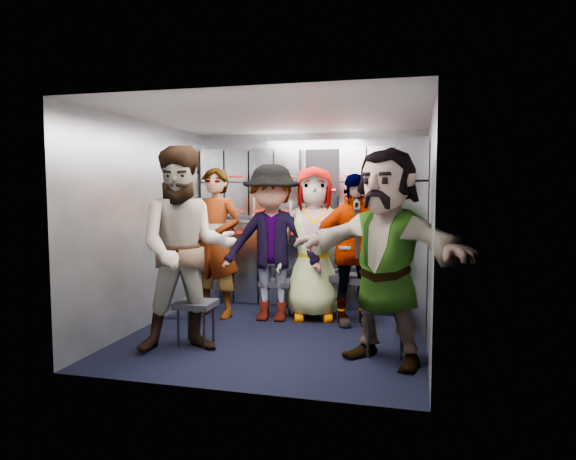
% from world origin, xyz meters
% --- Properties ---
extents(floor, '(3.00, 3.00, 0.00)m').
position_xyz_m(floor, '(0.00, 0.00, 0.00)').
color(floor, black).
rests_on(floor, ground).
extents(wall_back, '(2.80, 0.04, 2.10)m').
position_xyz_m(wall_back, '(0.00, 1.50, 1.05)').
color(wall_back, gray).
rests_on(wall_back, ground).
extents(wall_left, '(0.04, 3.00, 2.10)m').
position_xyz_m(wall_left, '(-1.40, 0.00, 1.05)').
color(wall_left, gray).
rests_on(wall_left, ground).
extents(wall_right, '(0.04, 3.00, 2.10)m').
position_xyz_m(wall_right, '(1.40, 0.00, 1.05)').
color(wall_right, gray).
rests_on(wall_right, ground).
extents(ceiling, '(2.80, 3.00, 0.02)m').
position_xyz_m(ceiling, '(0.00, 0.00, 2.10)').
color(ceiling, silver).
rests_on(ceiling, wall_back).
extents(cart_bank_back, '(2.68, 0.38, 0.99)m').
position_xyz_m(cart_bank_back, '(0.00, 1.29, 0.49)').
color(cart_bank_back, '#979CA7').
rests_on(cart_bank_back, ground).
extents(cart_bank_left, '(0.38, 0.76, 0.99)m').
position_xyz_m(cart_bank_left, '(-1.19, 0.56, 0.49)').
color(cart_bank_left, '#979CA7').
rests_on(cart_bank_left, ground).
extents(counter, '(2.68, 0.42, 0.03)m').
position_xyz_m(counter, '(0.00, 1.29, 1.01)').
color(counter, '#BABDC2').
rests_on(counter, cart_bank_back).
extents(locker_bank_back, '(2.68, 0.28, 0.82)m').
position_xyz_m(locker_bank_back, '(0.00, 1.35, 1.49)').
color(locker_bank_back, '#979CA7').
rests_on(locker_bank_back, wall_back).
extents(locker_bank_right, '(0.28, 1.00, 0.82)m').
position_xyz_m(locker_bank_right, '(1.25, 0.70, 1.49)').
color(locker_bank_right, '#979CA7').
rests_on(locker_bank_right, wall_right).
extents(right_cabinet, '(0.28, 1.20, 1.00)m').
position_xyz_m(right_cabinet, '(1.25, 0.60, 0.50)').
color(right_cabinet, '#979CA7').
rests_on(right_cabinet, ground).
extents(coffee_niche, '(0.46, 0.16, 0.84)m').
position_xyz_m(coffee_niche, '(0.18, 1.41, 1.47)').
color(coffee_niche, black).
rests_on(coffee_niche, wall_back).
extents(red_latch_strip, '(2.60, 0.02, 0.03)m').
position_xyz_m(red_latch_strip, '(0.00, 1.09, 0.88)').
color(red_latch_strip, '#AA170B').
rests_on(red_latch_strip, cart_bank_back).
extents(jump_seat_near_left, '(0.34, 0.32, 0.40)m').
position_xyz_m(jump_seat_near_left, '(-0.64, -0.56, 0.35)').
color(jump_seat_near_left, black).
rests_on(jump_seat_near_left, ground).
extents(jump_seat_mid_left, '(0.36, 0.34, 0.40)m').
position_xyz_m(jump_seat_mid_left, '(-0.21, 0.63, 0.35)').
color(jump_seat_mid_left, black).
rests_on(jump_seat_mid_left, ground).
extents(jump_seat_center, '(0.48, 0.46, 0.50)m').
position_xyz_m(jump_seat_center, '(0.21, 0.81, 0.44)').
color(jump_seat_center, black).
rests_on(jump_seat_center, ground).
extents(jump_seat_mid_right, '(0.51, 0.50, 0.48)m').
position_xyz_m(jump_seat_mid_right, '(0.65, 0.67, 0.43)').
color(jump_seat_mid_right, black).
rests_on(jump_seat_mid_right, ground).
extents(jump_seat_near_right, '(0.38, 0.37, 0.44)m').
position_xyz_m(jump_seat_near_right, '(1.05, -0.43, 0.39)').
color(jump_seat_near_right, black).
rests_on(jump_seat_near_right, ground).
extents(attendant_standing, '(0.66, 0.49, 1.64)m').
position_xyz_m(attendant_standing, '(-0.85, 0.46, 0.82)').
color(attendant_standing, black).
rests_on(attendant_standing, ground).
extents(attendant_arc_a, '(1.07, 0.98, 1.78)m').
position_xyz_m(attendant_arc_a, '(-0.64, -0.74, 0.89)').
color(attendant_arc_a, black).
rests_on(attendant_arc_a, ground).
extents(attendant_arc_b, '(1.12, 0.69, 1.67)m').
position_xyz_m(attendant_arc_b, '(-0.21, 0.45, 0.84)').
color(attendant_arc_b, black).
rests_on(attendant_arc_b, ground).
extents(attendant_arc_c, '(0.90, 0.69, 1.65)m').
position_xyz_m(attendant_arc_c, '(0.21, 0.63, 0.83)').
color(attendant_arc_c, black).
rests_on(attendant_arc_c, ground).
extents(attendant_arc_d, '(1.00, 0.68, 1.57)m').
position_xyz_m(attendant_arc_d, '(0.65, 0.49, 0.79)').
color(attendant_arc_d, black).
rests_on(attendant_arc_d, ground).
extents(attendant_arc_e, '(1.69, 1.18, 1.75)m').
position_xyz_m(attendant_arc_e, '(1.05, -0.61, 0.88)').
color(attendant_arc_e, black).
rests_on(attendant_arc_e, ground).
extents(bottle_left, '(0.07, 0.07, 0.24)m').
position_xyz_m(bottle_left, '(-0.19, 1.24, 1.15)').
color(bottle_left, white).
rests_on(bottle_left, counter).
extents(bottle_mid, '(0.07, 0.07, 0.28)m').
position_xyz_m(bottle_mid, '(-0.65, 1.24, 1.17)').
color(bottle_mid, white).
rests_on(bottle_mid, counter).
extents(bottle_right, '(0.06, 0.06, 0.28)m').
position_xyz_m(bottle_right, '(0.64, 1.24, 1.17)').
color(bottle_right, white).
rests_on(bottle_right, counter).
extents(cup_left, '(0.08, 0.08, 0.09)m').
position_xyz_m(cup_left, '(-1.23, 1.23, 1.07)').
color(cup_left, '#CBB78F').
rests_on(cup_left, counter).
extents(cup_right, '(0.08, 0.08, 0.10)m').
position_xyz_m(cup_right, '(0.40, 1.23, 1.08)').
color(cup_right, '#CBB78F').
rests_on(cup_right, counter).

